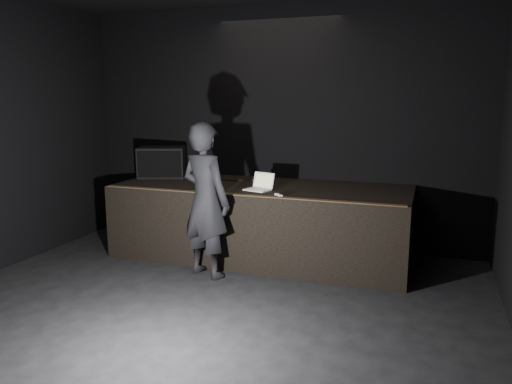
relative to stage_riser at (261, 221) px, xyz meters
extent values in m
plane|color=black|center=(0.00, -2.73, -0.50)|extent=(7.00, 7.00, 0.00)
cube|color=black|center=(0.00, 0.77, 1.25)|extent=(6.00, 0.10, 3.50)
cube|color=black|center=(0.00, 0.00, 0.00)|extent=(4.00, 1.50, 1.00)
cube|color=brown|center=(0.00, -0.71, 0.51)|extent=(3.92, 0.10, 0.01)
cube|color=black|center=(-1.67, 0.24, 0.73)|extent=(0.81, 0.69, 0.45)
cube|color=black|center=(-1.58, 0.00, 0.73)|extent=(0.61, 0.25, 0.39)
cylinder|color=black|center=(-0.87, 0.21, 0.51)|extent=(1.03, 0.17, 0.02)
cube|color=silver|center=(0.06, -0.34, 0.51)|extent=(0.37, 0.30, 0.02)
cube|color=silver|center=(0.06, -0.34, 0.52)|extent=(0.29, 0.20, 0.00)
cube|color=silver|center=(0.10, -0.21, 0.62)|extent=(0.32, 0.16, 0.20)
cube|color=#C9723B|center=(0.10, -0.22, 0.62)|extent=(0.28, 0.13, 0.16)
cylinder|color=silver|center=(-0.03, -0.15, 0.57)|extent=(0.06, 0.06, 0.15)
cylinder|color=#1A1B92|center=(-0.03, -0.15, 0.58)|extent=(0.06, 0.06, 0.07)
cylinder|color=#A92F0F|center=(-0.03, -0.15, 0.54)|extent=(0.06, 0.06, 0.01)
cylinder|color=white|center=(-0.03, 0.19, 0.55)|extent=(0.09, 0.09, 0.11)
cube|color=silver|center=(0.44, -0.63, 0.51)|extent=(0.13, 0.13, 0.03)
imported|color=black|center=(-0.40, -0.95, 0.45)|extent=(0.81, 0.66, 1.90)
camera|label=1|loc=(2.16, -6.36, 1.69)|focal=35.00mm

